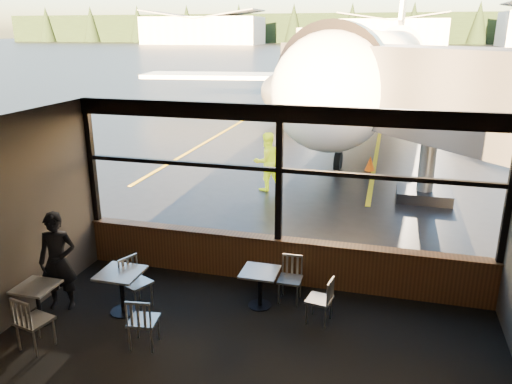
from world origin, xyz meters
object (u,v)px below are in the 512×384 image
at_px(cafe_table_mid, 122,292).
at_px(chair_near_e, 319,300).
at_px(passenger, 58,262).
at_px(cone_nose, 370,163).
at_px(chair_mid_s, 144,321).
at_px(ground_crew, 267,161).
at_px(chair_mid_w, 136,283).
at_px(jet_bridge, 455,120).
at_px(airliner, 383,19).
at_px(cafe_table_near, 260,289).
at_px(chair_left_s, 35,321).
at_px(cafe_table_left, 39,304).
at_px(chair_near_n, 290,280).

bearing_deg(cafe_table_mid, chair_near_e, 9.83).
relative_size(passenger, cone_nose, 3.50).
relative_size(chair_mid_s, ground_crew, 0.50).
height_order(chair_mid_w, ground_crew, ground_crew).
bearing_deg(cafe_table_mid, jet_bridge, 50.78).
xyz_separation_m(airliner, cafe_table_near, (-1.22, -21.72, -5.06)).
bearing_deg(cafe_table_mid, cone_nose, 70.90).
distance_m(passenger, ground_crew, 8.01).
bearing_deg(passenger, chair_mid_s, -34.53).
relative_size(chair_mid_s, chair_left_s, 0.95).
distance_m(chair_mid_s, chair_mid_w, 1.24).
relative_size(chair_left_s, passenger, 0.53).
bearing_deg(cafe_table_near, cafe_table_mid, -160.18).
bearing_deg(chair_mid_s, airliner, 75.60).
height_order(airliner, cafe_table_near, airliner).
bearing_deg(chair_left_s, cafe_table_near, 46.88).
height_order(airliner, chair_mid_s, airliner).
height_order(airliner, chair_mid_w, airliner).
height_order(cafe_table_mid, cone_nose, cafe_table_mid).
relative_size(jet_bridge, cafe_table_left, 16.47).
bearing_deg(cone_nose, passenger, -114.04).
bearing_deg(chair_mid_w, chair_near_n, 132.95).
xyz_separation_m(ground_crew, cone_nose, (3.03, 3.14, -0.65)).
bearing_deg(cone_nose, ground_crew, -134.00).
distance_m(jet_bridge, chair_mid_w, 9.40).
bearing_deg(cone_nose, chair_mid_w, -108.72).
xyz_separation_m(jet_bridge, cafe_table_left, (-7.19, -7.99, -2.15)).
distance_m(cafe_table_near, passenger, 3.59).
bearing_deg(chair_near_n, cafe_table_near, 32.44).
bearing_deg(cone_nose, chair_near_n, -95.76).
height_order(airliner, cafe_table_left, airliner).
xyz_separation_m(cafe_table_near, chair_mid_s, (-1.45, -1.63, 0.10)).
height_order(chair_left_s, ground_crew, ground_crew).
xyz_separation_m(chair_mid_s, chair_left_s, (-1.60, -0.48, 0.02)).
bearing_deg(jet_bridge, chair_near_e, -111.08).
height_order(chair_mid_w, passenger, passenger).
bearing_deg(cafe_table_mid, chair_near_n, 22.28).
relative_size(chair_mid_w, chair_left_s, 0.99).
relative_size(jet_bridge, chair_mid_s, 12.69).
height_order(cafe_table_left, chair_mid_w, chair_mid_w).
relative_size(chair_left_s, ground_crew, 0.52).
relative_size(chair_left_s, cone_nose, 1.84).
distance_m(chair_near_n, ground_crew, 6.87).
xyz_separation_m(airliner, cafe_table_mid, (-3.50, -22.54, -5.02)).
xyz_separation_m(airliner, chair_mid_s, (-2.67, -23.35, -4.96)).
distance_m(airliner, jet_bridge, 15.68).
bearing_deg(ground_crew, chair_near_e, 67.77).
xyz_separation_m(chair_near_n, chair_left_s, (-3.54, -2.43, 0.04)).
distance_m(jet_bridge, cafe_table_left, 10.96).
bearing_deg(cafe_table_left, chair_left_s, -55.41).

